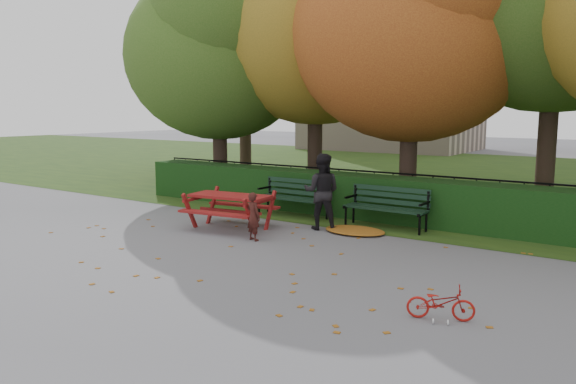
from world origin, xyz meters
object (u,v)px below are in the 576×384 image
Objects in this scene: child at (253,216)px; picnic_table at (230,202)px; bench_left at (294,195)px; adult at (322,192)px; tree_a at (221,41)px; tree_c at (422,12)px; bicycle at (441,303)px; tree_b at (322,6)px; bench_right at (387,204)px; tree_f at (247,21)px.

picnic_table is at bearing -13.21° from child.
adult is (1.30, -0.89, 0.29)m from bench_left.
tree_a is 0.94× the size of tree_c.
bicycle is at bearing 170.79° from child.
bicycle is (3.90, -3.62, -0.60)m from adult.
tree_b is 5.44× the size of adult.
bench_right is at bearing -162.48° from adult.
child is at bearing -43.51° from tree_a.
tree_a is 7.69m from bench_right.
bench_right is 2.22× the size of bicycle.
picnic_table is at bearing -80.81° from tree_b.
picnic_table is at bearing -120.37° from tree_c.
child is (1.90, -5.58, -4.93)m from tree_b.
child reaches higher than picnic_table.
picnic_table is 6.11m from bicycle.
bench_left is 1.61m from adult.
tree_a is at bearing 124.82° from picnic_table.
child reaches higher than bicycle.
tree_a reaches higher than child.
tree_c is 4.44× the size of bench_right.
adult is at bearing -140.81° from bench_right.
bench_left is at bearing -25.76° from tree_a.
tree_a is 4.16× the size of bench_left.
tree_f is 5.10× the size of bench_left.
bench_right is (3.54, -3.04, -4.88)m from tree_b.
bench_right is 5.32m from bicycle.
bench_right is at bearing -16.61° from tree_a.
bicycle is (3.07, -6.77, -4.61)m from tree_c.
child is at bearing -73.33° from bench_left.
adult is (1.64, 1.06, 0.24)m from picnic_table.
bench_left and bench_right have the same top height.
bench_right is 1.90× the size of child.
tree_b is 7.00m from picnic_table.
adult reaches higher than bench_right.
adult is at bearing 24.86° from picnic_table.
bicycle is (5.54, -2.56, -0.36)m from picnic_table.
bench_right is 3.36m from picnic_table.
tree_f is (-1.94, 3.66, 1.17)m from tree_a.
bench_left reaches higher than picnic_table.
tree_b reaches higher than adult.
tree_b is 4.88× the size of bench_right.
picnic_table is 1.97m from adult.
tree_c is at bearing 3.02° from bicycle.
tree_b is at bearing 18.67° from bicycle.
tree_c is (6.02, 0.38, 0.30)m from tree_a.
bench_left is 1.90× the size of child.
tree_c is 8.45× the size of child.
tree_b is (2.74, 1.17, 0.88)m from tree_a.
tree_b reaches higher than bench_right.
adult is at bearing -34.41° from bench_left.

